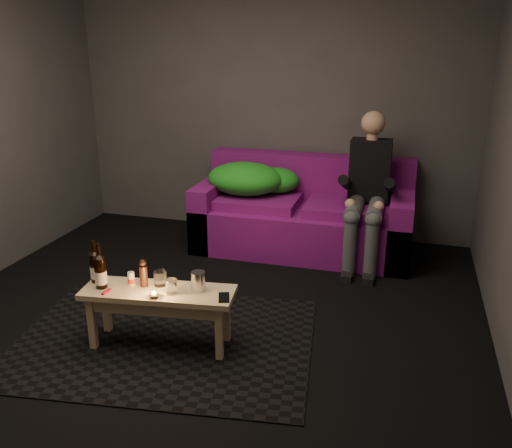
{
  "coord_description": "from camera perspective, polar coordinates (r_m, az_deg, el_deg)",
  "views": [
    {
      "loc": [
        1.33,
        -3.02,
        1.94
      ],
      "look_at": [
        0.21,
        0.95,
        0.51
      ],
      "focal_mm": 38.0,
      "sensor_mm": 36.0,
      "label": 1
    }
  ],
  "objects": [
    {
      "name": "floor",
      "position": [
        3.83,
        -7.03,
        -11.43
      ],
      "size": [
        4.5,
        4.5,
        0.0
      ],
      "primitive_type": "plane",
      "color": "black",
      "rests_on": "ground"
    },
    {
      "name": "room",
      "position": [
        3.75,
        -5.24,
        14.56
      ],
      "size": [
        4.5,
        4.5,
        4.5
      ],
      "color": "silver",
      "rests_on": "ground"
    },
    {
      "name": "rug",
      "position": [
        3.78,
        -9.57,
        -11.95
      ],
      "size": [
        2.13,
        1.66,
        0.01
      ],
      "primitive_type": "cube",
      "rotation": [
        0.0,
        0.0,
        0.13
      ],
      "color": "black",
      "rests_on": "floor"
    },
    {
      "name": "sofa",
      "position": [
        5.18,
        5.06,
        0.76
      ],
      "size": [
        1.99,
        0.9,
        0.86
      ],
      "color": "#831174",
      "rests_on": "floor"
    },
    {
      "name": "green_blanket",
      "position": [
        5.2,
        -0.56,
        4.74
      ],
      "size": [
        0.88,
        0.6,
        0.3
      ],
      "color": "#25941B",
      "rests_on": "sofa"
    },
    {
      "name": "person",
      "position": [
        4.85,
        11.66,
        3.81
      ],
      "size": [
        0.36,
        0.83,
        1.33
      ],
      "color": "black",
      "rests_on": "sofa"
    },
    {
      "name": "coffee_table",
      "position": [
        3.58,
        -10.2,
        -7.86
      ],
      "size": [
        1.01,
        0.43,
        0.4
      ],
      "rotation": [
        0.0,
        0.0,
        0.13
      ],
      "color": "#D0B579",
      "rests_on": "rug"
    },
    {
      "name": "beer_bottle_a",
      "position": [
        3.71,
        -16.55,
        -4.33
      ],
      "size": [
        0.07,
        0.07,
        0.29
      ],
      "color": "black",
      "rests_on": "coffee_table"
    },
    {
      "name": "beer_bottle_b",
      "position": [
        3.62,
        -16.07,
        -4.82
      ],
      "size": [
        0.08,
        0.08,
        0.3
      ],
      "color": "black",
      "rests_on": "coffee_table"
    },
    {
      "name": "salt_shaker",
      "position": [
        3.63,
        -13.0,
        -5.63
      ],
      "size": [
        0.05,
        0.05,
        0.09
      ],
      "primitive_type": "cylinder",
      "rotation": [
        0.0,
        0.0,
        -0.23
      ],
      "color": "silver",
      "rests_on": "coffee_table"
    },
    {
      "name": "pepper_mill",
      "position": [
        3.59,
        -11.75,
        -5.39
      ],
      "size": [
        0.07,
        0.07,
        0.14
      ],
      "primitive_type": "cylinder",
      "rotation": [
        0.0,
        0.0,
        0.33
      ],
      "color": "black",
      "rests_on": "coffee_table"
    },
    {
      "name": "tumbler_back",
      "position": [
        3.59,
        -10.05,
        -5.65
      ],
      "size": [
        0.11,
        0.11,
        0.1
      ],
      "primitive_type": "cylinder",
      "rotation": [
        0.0,
        0.0,
        0.37
      ],
      "color": "white",
      "rests_on": "coffee_table"
    },
    {
      "name": "tealight",
      "position": [
        3.44,
        -10.69,
        -7.32
      ],
      "size": [
        0.06,
        0.06,
        0.04
      ],
      "color": "white",
      "rests_on": "coffee_table"
    },
    {
      "name": "tumbler_front",
      "position": [
        3.47,
        -8.88,
        -6.53
      ],
      "size": [
        0.08,
        0.08,
        0.09
      ],
      "primitive_type": "cylinder",
      "rotation": [
        0.0,
        0.0,
        -0.04
      ],
      "color": "white",
      "rests_on": "coffee_table"
    },
    {
      "name": "steel_cup",
      "position": [
        3.48,
        -6.09,
        -5.99
      ],
      "size": [
        0.1,
        0.1,
        0.12
      ],
      "primitive_type": "cylinder",
      "rotation": [
        0.0,
        0.0,
        0.05
      ],
      "color": "#BABCC2",
      "rests_on": "coffee_table"
    },
    {
      "name": "smartphone",
      "position": [
        3.39,
        -3.4,
        -7.73
      ],
      "size": [
        0.11,
        0.15,
        0.01
      ],
      "primitive_type": "cube",
      "rotation": [
        0.0,
        0.0,
        0.33
      ],
      "color": "black",
      "rests_on": "coffee_table"
    },
    {
      "name": "red_lighter",
      "position": [
        3.58,
        -15.48,
        -6.89
      ],
      "size": [
        0.03,
        0.08,
        0.01
      ],
      "primitive_type": "cube",
      "rotation": [
        0.0,
        0.0,
        -0.14
      ],
      "color": "red",
      "rests_on": "coffee_table"
    }
  ]
}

